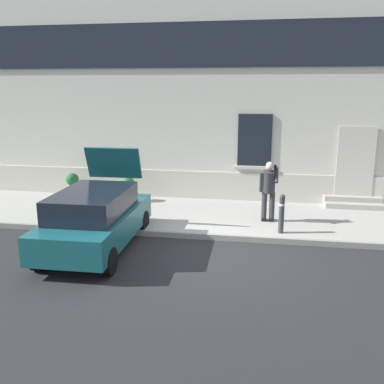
% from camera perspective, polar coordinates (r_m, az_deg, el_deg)
% --- Properties ---
extents(ground_plane, '(80.00, 80.00, 0.00)m').
position_cam_1_polar(ground_plane, '(10.47, 1.99, -8.05)').
color(ground_plane, '#232326').
extents(sidewalk, '(24.00, 3.60, 0.15)m').
position_cam_1_polar(sidewalk, '(13.07, 3.62, -3.25)').
color(sidewalk, '#99968E').
rests_on(sidewalk, ground).
extents(curb_edge, '(24.00, 0.12, 0.15)m').
position_cam_1_polar(curb_edge, '(11.31, 2.63, -5.96)').
color(curb_edge, gray).
rests_on(curb_edge, ground).
extents(building_facade, '(24.00, 1.52, 7.50)m').
position_cam_1_polar(building_facade, '(14.98, 4.89, 13.06)').
color(building_facade, beige).
rests_on(building_facade, ground).
extents(entrance_stoop, '(1.80, 0.64, 0.32)m').
position_cam_1_polar(entrance_stoop, '(14.72, 20.58, -1.34)').
color(entrance_stoop, '#9E998E').
rests_on(entrance_stoop, sidewalk).
extents(hatchback_car_teal, '(1.85, 4.09, 2.34)m').
position_cam_1_polar(hatchback_car_teal, '(10.69, -12.66, -3.38)').
color(hatchback_car_teal, '#165156').
rests_on(hatchback_car_teal, ground).
extents(bollard_near_person, '(0.15, 0.15, 1.04)m').
position_cam_1_polar(bollard_near_person, '(11.45, 11.79, -2.64)').
color(bollard_near_person, '#333338').
rests_on(bollard_near_person, sidewalk).
extents(person_on_phone, '(0.51, 0.50, 1.74)m').
position_cam_1_polar(person_on_phone, '(12.24, 10.14, 0.59)').
color(person_on_phone, '#2D2D33').
rests_on(person_on_phone, sidewalk).
extents(planter_cream, '(0.44, 0.44, 0.86)m').
position_cam_1_polar(planter_cream, '(15.44, -15.51, 0.95)').
color(planter_cream, beige).
rests_on(planter_cream, sidewalk).
extents(planter_olive, '(0.44, 0.44, 0.86)m').
position_cam_1_polar(planter_olive, '(14.53, -8.46, 0.52)').
color(planter_olive, '#606B38').
rests_on(planter_olive, sidewalk).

